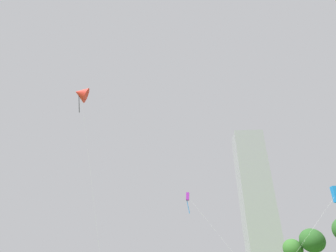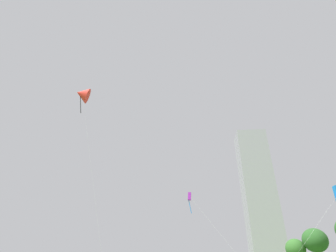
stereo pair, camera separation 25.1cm
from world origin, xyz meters
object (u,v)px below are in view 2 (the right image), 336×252
(kite_flying_0, at_px, (190,197))
(distant_highrise_0, at_px, (259,195))
(kite_flying_3, at_px, (82,94))
(park_tree_0, at_px, (315,240))
(park_tree_2, at_px, (296,249))

(kite_flying_0, relative_size, distant_highrise_0, 0.18)
(kite_flying_3, bearing_deg, distant_highrise_0, 66.41)
(kite_flying_0, bearing_deg, kite_flying_3, -142.85)
(distant_highrise_0, bearing_deg, kite_flying_3, -114.58)
(park_tree_0, bearing_deg, kite_flying_0, -176.10)
(kite_flying_0, height_order, park_tree_2, kite_flying_0)
(kite_flying_0, relative_size, park_tree_0, 1.82)
(park_tree_2, xyz_separation_m, distant_highrise_0, (17.30, 99.94, 32.34))
(park_tree_0, xyz_separation_m, park_tree_2, (-2.63, 1.80, -1.10))
(kite_flying_3, relative_size, park_tree_0, 3.85)
(kite_flying_0, distance_m, kite_flying_3, 25.06)
(park_tree_0, relative_size, distant_highrise_0, 0.10)
(park_tree_2, bearing_deg, park_tree_0, -34.39)
(kite_flying_0, bearing_deg, park_tree_2, 10.58)
(kite_flying_0, distance_m, park_tree_0, 20.60)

